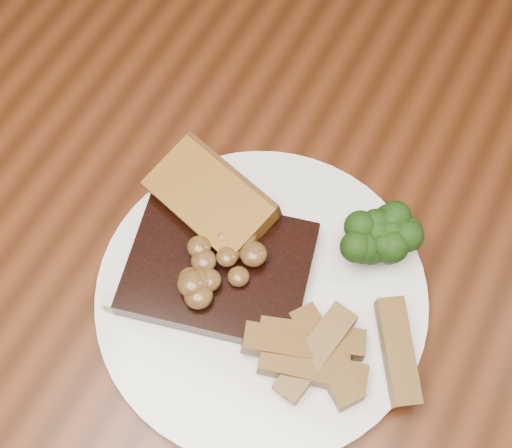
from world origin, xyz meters
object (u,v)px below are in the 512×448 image
(plate, at_px, (261,296))
(steak, at_px, (219,269))
(potato_wedges, at_px, (342,339))
(garlic_bread, at_px, (211,211))
(dining_table, at_px, (258,297))

(plate, relative_size, steak, 1.87)
(plate, relative_size, potato_wedges, 2.55)
(plate, distance_m, potato_wedges, 0.08)
(plate, bearing_deg, garlic_bread, 148.80)
(steak, relative_size, garlic_bread, 1.41)
(plate, bearing_deg, potato_wedges, -5.84)
(potato_wedges, bearing_deg, garlic_bread, 160.82)
(steak, xyz_separation_m, garlic_bread, (-0.03, 0.05, 0.00))
(dining_table, bearing_deg, steak, -124.13)
(steak, height_order, garlic_bread, garlic_bread)
(dining_table, relative_size, garlic_bread, 14.81)
(potato_wedges, bearing_deg, dining_table, 158.49)
(plate, xyz_separation_m, steak, (-0.04, -0.00, 0.02))
(dining_table, relative_size, plate, 5.60)
(plate, bearing_deg, dining_table, 122.56)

